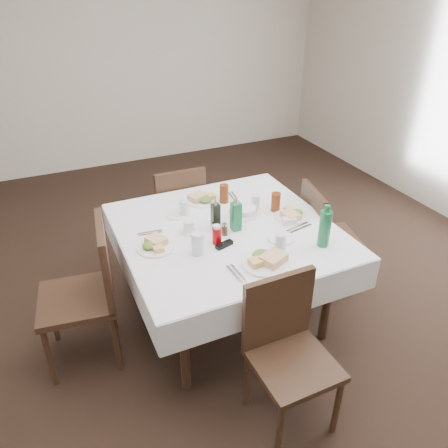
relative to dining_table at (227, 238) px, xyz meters
name	(u,v)px	position (x,y,z in m)	size (l,w,h in m)	color
ground_plane	(208,329)	(-0.20, -0.11, -0.69)	(7.00, 7.00, 0.00)	black
room_shell	(203,97)	(-0.20, -0.11, 1.02)	(6.04, 7.04, 2.80)	beige
dining_table	(227,238)	(0.00, 0.00, 0.00)	(1.46, 1.46, 0.76)	#31200F
chair_north	(179,208)	(-0.07, 0.86, -0.17)	(0.43, 0.43, 0.91)	#31200F
chair_south	(286,343)	(-0.05, -0.89, -0.17)	(0.44, 0.44, 0.91)	#31200F
chair_east	(322,232)	(0.84, 0.03, -0.18)	(0.50, 0.50, 0.89)	#31200F
chair_west	(90,286)	(-0.96, 0.00, -0.12)	(0.53, 0.53, 1.00)	#31200F
meal_north	(203,199)	(0.00, 0.45, 0.10)	(0.26, 0.26, 0.06)	white
meal_south	(266,260)	(0.05, -0.47, 0.10)	(0.29, 0.29, 0.06)	white
meal_east	(292,215)	(0.49, -0.04, 0.09)	(0.24, 0.24, 0.05)	white
meal_west	(155,245)	(-0.52, -0.03, 0.09)	(0.24, 0.24, 0.05)	white
side_plate_a	(177,215)	(-0.26, 0.32, 0.08)	(0.17, 0.17, 0.01)	white
side_plate_b	(281,238)	(0.27, -0.27, 0.08)	(0.18, 0.18, 0.01)	white
water_n	(184,208)	(-0.21, 0.30, 0.13)	(0.07, 0.07, 0.12)	silver
water_s	(280,243)	(0.19, -0.39, 0.14)	(0.07, 0.07, 0.13)	silver
water_e	(256,202)	(0.31, 0.18, 0.13)	(0.06, 0.06, 0.11)	silver
water_w	(198,243)	(-0.29, -0.20, 0.15)	(0.08, 0.08, 0.15)	silver
iced_tea_a	(224,194)	(0.14, 0.37, 0.15)	(0.07, 0.07, 0.14)	#662A0F
iced_tea_b	(276,202)	(0.44, 0.09, 0.14)	(0.07, 0.07, 0.14)	#662A0F
bread_basket	(243,211)	(0.19, 0.13, 0.11)	(0.20, 0.20, 0.07)	silver
oil_cruet_dark	(216,215)	(-0.06, 0.06, 0.17)	(0.05, 0.05, 0.22)	black
oil_cruet_green	(236,215)	(0.05, -0.03, 0.18)	(0.06, 0.06, 0.26)	#1A6B3F
ketchup_bottle	(217,235)	(-0.14, -0.14, 0.14)	(0.06, 0.06, 0.13)	#9A0307
salt_shaker	(214,228)	(-0.10, -0.01, 0.11)	(0.03, 0.03, 0.07)	white
pepper_shaker	(225,229)	(-0.05, -0.07, 0.12)	(0.04, 0.04, 0.09)	#3E301C
coffee_mug	(189,227)	(-0.25, 0.06, 0.11)	(0.12, 0.12, 0.09)	white
sunglasses	(224,245)	(-0.11, -0.20, 0.09)	(0.13, 0.07, 0.03)	black
green_bottle	(325,228)	(0.48, -0.44, 0.20)	(0.08, 0.08, 0.29)	#1A6B3F
sugar_caddy	(289,221)	(0.43, -0.12, 0.10)	(0.11, 0.08, 0.05)	white
cutlery_n	(233,196)	(0.25, 0.43, 0.08)	(0.06, 0.17, 0.01)	silver
cutlery_s	(236,273)	(-0.17, -0.50, 0.08)	(0.06, 0.19, 0.01)	silver
cutlery_e	(299,228)	(0.46, -0.20, 0.08)	(0.21, 0.09, 0.01)	silver
cutlery_w	(150,233)	(-0.50, 0.15, 0.08)	(0.17, 0.05, 0.01)	silver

